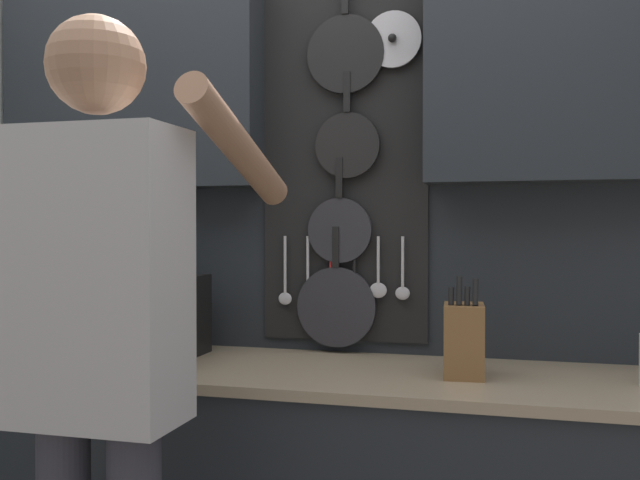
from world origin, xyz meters
TOP-DOWN VIEW (x-y plane):
  - back_wall_unit at (-0.01, 0.27)m, footprint 2.87×0.20m
  - microwave at (-0.59, -0.01)m, footprint 0.48×0.39m
  - knife_block at (0.50, -0.01)m, footprint 0.12×0.16m
  - person at (-0.27, -0.63)m, footprint 0.54×0.68m

SIDE VIEW (x-z plane):
  - knife_block at x=0.50m, z-range 0.86..1.15m
  - microwave at x=-0.59m, z-range 0.90..1.16m
  - person at x=-0.27m, z-range 0.18..1.98m
  - back_wall_unit at x=-0.01m, z-range 0.26..2.74m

